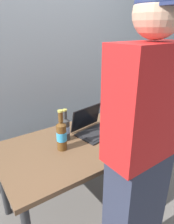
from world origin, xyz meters
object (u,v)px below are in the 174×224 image
beer_bottle_brown (66,128)px  beer_bottle_dark (62,135)px  person_figure (140,159)px  laptop (93,127)px

beer_bottle_brown → beer_bottle_dark: beer_bottle_dark is taller
beer_bottle_dark → person_figure: bearing=-75.6°
laptop → beer_bottle_dark: 0.38m
beer_bottle_brown → person_figure: person_figure is taller
beer_bottle_dark → person_figure: 0.64m
beer_bottle_brown → laptop: bearing=-4.3°
beer_bottle_dark → person_figure: size_ratio=0.18×
beer_bottle_brown → beer_bottle_dark: size_ratio=0.84×
laptop → beer_bottle_dark: (-0.36, -0.09, 0.08)m
laptop → person_figure: person_figure is taller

